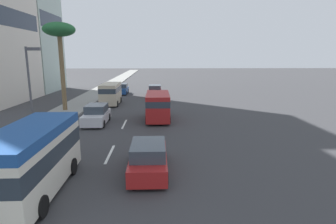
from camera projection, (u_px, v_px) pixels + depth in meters
ground_plane at (136, 101)px, 36.41m from camera, size 198.00×198.00×0.00m
sidewalk_right at (84, 101)px, 36.13m from camera, size 162.00×3.64×0.15m
lane_stripe_mid at (110, 154)px, 16.63m from camera, size 3.20×0.16×0.01m
lane_stripe_far at (124, 124)px, 23.95m from camera, size 3.20×0.16×0.01m
car_lead at (148, 158)px, 13.91m from camera, size 4.58×1.91×1.61m
minibus_second at (32, 158)px, 11.60m from camera, size 6.48×2.39×2.96m
van_third at (158, 105)px, 25.29m from camera, size 5.20×2.22×2.50m
car_fourth at (155, 91)px, 40.76m from camera, size 4.60×1.96×1.66m
car_fifth at (122, 89)px, 42.91m from camera, size 4.03×1.81×1.62m
car_sixth at (96, 115)px, 23.98m from camera, size 4.26×1.90×1.69m
van_seventh at (111, 93)px, 33.36m from camera, size 5.00×2.15×2.60m
palm_tree at (59, 34)px, 28.05m from camera, size 3.27×3.27×9.17m
street_lamp at (31, 84)px, 17.70m from camera, size 0.24×0.97×6.33m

